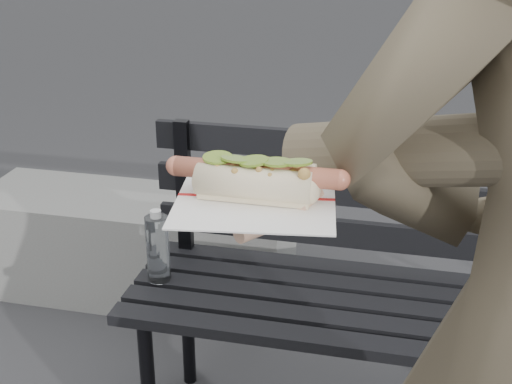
# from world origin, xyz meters

# --- Properties ---
(park_bench) EXTENTS (1.50, 0.44, 0.88)m
(park_bench) POSITION_xyz_m (0.08, 0.99, 0.52)
(park_bench) COLOR black
(park_bench) RESTS_ON ground
(concrete_block) EXTENTS (1.20, 0.40, 0.40)m
(concrete_block) POSITION_xyz_m (-0.94, 1.58, 0.20)
(concrete_block) COLOR slate
(concrete_block) RESTS_ON ground
(held_hotdog) EXTENTS (0.63, 0.31, 0.20)m
(held_hotdog) POSITION_xyz_m (0.09, 0.12, 1.18)
(held_hotdog) COLOR brown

